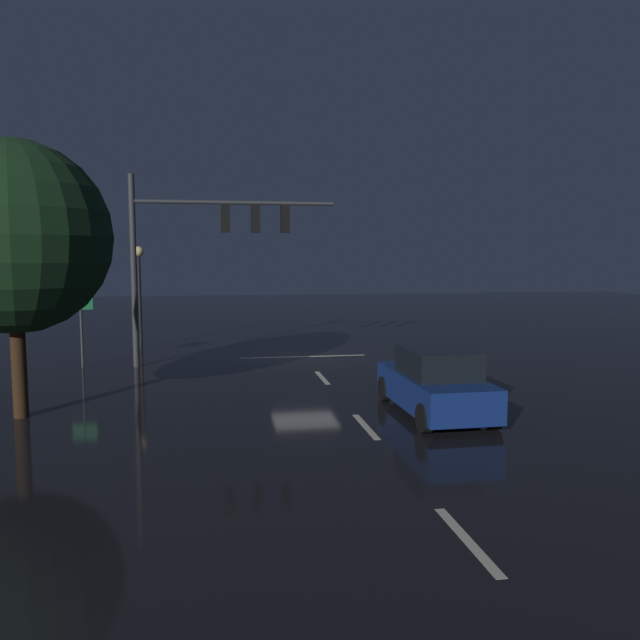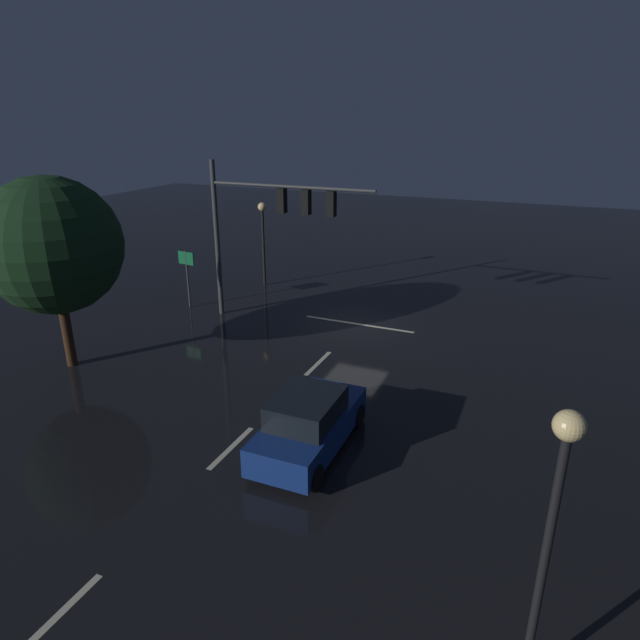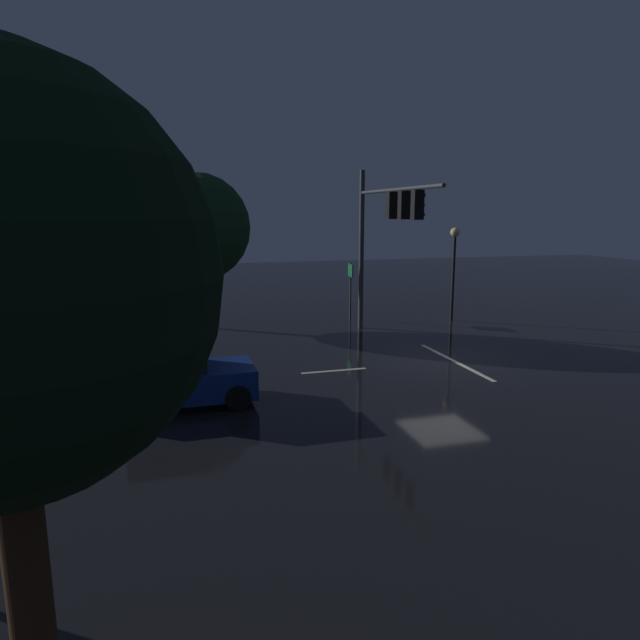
% 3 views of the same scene
% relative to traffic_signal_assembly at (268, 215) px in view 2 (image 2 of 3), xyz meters
% --- Properties ---
extents(ground_plane, '(80.00, 80.00, 0.00)m').
position_rel_traffic_signal_assembly_xyz_m(ground_plane, '(-3.67, -0.79, -4.73)').
color(ground_plane, black).
extents(traffic_signal_assembly, '(7.37, 0.47, 6.88)m').
position_rel_traffic_signal_assembly_xyz_m(traffic_signal_assembly, '(0.00, 0.00, 0.00)').
color(traffic_signal_assembly, '#383A3D').
rests_on(traffic_signal_assembly, ground_plane).
extents(lane_dash_far, '(0.16, 2.20, 0.01)m').
position_rel_traffic_signal_assembly_xyz_m(lane_dash_far, '(-3.67, 3.21, -4.73)').
color(lane_dash_far, beige).
rests_on(lane_dash_far, ground_plane).
extents(lane_dash_mid, '(0.16, 2.20, 0.01)m').
position_rel_traffic_signal_assembly_xyz_m(lane_dash_mid, '(-3.67, 9.21, -4.73)').
color(lane_dash_mid, beige).
rests_on(lane_dash_mid, ground_plane).
extents(lane_dash_near, '(0.16, 2.20, 0.01)m').
position_rel_traffic_signal_assembly_xyz_m(lane_dash_near, '(-3.67, 15.21, -4.73)').
color(lane_dash_near, beige).
rests_on(lane_dash_near, ground_plane).
extents(stop_bar, '(5.00, 0.16, 0.01)m').
position_rel_traffic_signal_assembly_xyz_m(stop_bar, '(-3.67, -1.18, -4.73)').
color(stop_bar, beige).
rests_on(stop_bar, ground_plane).
extents(car_approaching, '(1.94, 4.39, 1.70)m').
position_rel_traffic_signal_assembly_xyz_m(car_approaching, '(-5.67, 8.39, -3.93)').
color(car_approaching, navy).
rests_on(car_approaching, ground_plane).
extents(street_lamp_left_kerb, '(0.44, 0.44, 5.02)m').
position_rel_traffic_signal_assembly_xyz_m(street_lamp_left_kerb, '(-11.62, 13.05, -1.21)').
color(street_lamp_left_kerb, black).
rests_on(street_lamp_left_kerb, ground_plane).
extents(street_lamp_right_kerb, '(0.44, 0.44, 4.41)m').
position_rel_traffic_signal_assembly_xyz_m(street_lamp_right_kerb, '(2.97, -4.73, -1.59)').
color(street_lamp_right_kerb, black).
rests_on(street_lamp_right_kerb, ground_plane).
extents(route_sign, '(0.90, 0.16, 2.74)m').
position_rel_traffic_signal_assembly_xyz_m(route_sign, '(4.51, -0.15, -2.75)').
color(route_sign, '#383A3D').
rests_on(route_sign, ground_plane).
extents(tree_right_near, '(4.71, 4.71, 6.82)m').
position_rel_traffic_signal_assembly_xyz_m(tree_right_near, '(4.59, 6.94, -0.28)').
color(tree_right_near, '#382314').
rests_on(tree_right_near, ground_plane).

